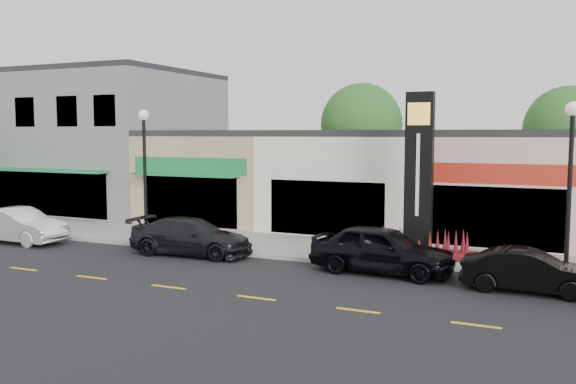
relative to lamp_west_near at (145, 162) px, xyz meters
The scene contains 16 objects.
ground 9.07m from the lamp_west_near, 17.35° to the right, with size 120.00×120.00×0.00m, color black.
sidewalk 8.89m from the lamp_west_near, 13.02° to the left, with size 52.00×4.30×0.15m, color gray.
curb 8.70m from the lamp_west_near, ahead, with size 52.00×0.20×0.15m, color gray.
building_grey_2story 13.45m from the lamp_west_near, 138.08° to the left, with size 12.00×10.95×8.30m.
shop_beige 9.04m from the lamp_west_near, 93.19° to the left, with size 7.00×10.85×4.80m.
shop_cream 11.13m from the lamp_west_near, 54.08° to the left, with size 7.00×10.01×4.80m.
shop_pink_w 16.25m from the lamp_west_near, 33.61° to the left, with size 7.00×10.01×4.80m.
tree_rear_west 17.55m from the lamp_west_near, 76.76° to the left, with size 5.20×5.20×7.83m.
tree_rear_mid 23.39m from the lamp_west_near, 46.74° to the left, with size 4.80×4.80×7.29m.
lamp_west_near is the anchor object (origin of this frame).
lamp_east_near 16.00m from the lamp_west_near, ahead, with size 0.44×0.44×5.47m.
pylon_sign 11.19m from the lamp_west_near, ahead, with size 4.20×1.30×6.00m.
car_white_van 6.22m from the lamp_west_near, 160.62° to the right, with size 4.51×1.57×1.49m, color white.
car_dark_sedan 4.13m from the lamp_west_near, 19.14° to the right, with size 4.86×1.97×1.41m, color black.
car_black_sedan 10.80m from the lamp_west_near, ahead, with size 4.77×1.92×1.63m, color black.
car_black_conv 15.38m from the lamp_west_near, ahead, with size 3.85×1.34×1.27m, color black.
Camera 1 is at (7.74, -18.04, 4.66)m, focal length 38.00 mm.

